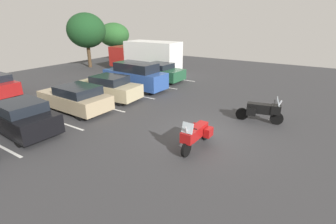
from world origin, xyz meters
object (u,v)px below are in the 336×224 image
box_truck (146,56)px  car_champagne (108,88)px  motorcycle_second (262,110)px  car_black (20,117)px  motorcycle_touring (196,134)px  car_tan (75,98)px  car_green (158,72)px  car_blue (135,76)px

box_truck → car_champagne: bearing=-157.8°
motorcycle_second → car_champagne: car_champagne is taller
car_black → motorcycle_touring: bearing=-68.6°
car_tan → car_champagne: size_ratio=0.99×
motorcycle_touring → box_truck: box_truck is taller
car_black → box_truck: (14.32, 3.78, 0.81)m
car_black → box_truck: size_ratio=0.60×
motorcycle_touring → motorcycle_second: motorcycle_second is taller
car_black → car_tan: car_black is taller
car_green → box_truck: size_ratio=0.61×
car_blue → motorcycle_second: bearing=-99.2°
motorcycle_touring → car_blue: 9.65m
car_champagne → car_green: size_ratio=1.01×
motorcycle_second → box_truck: 14.69m
car_black → motorcycle_second: bearing=-51.8°
motorcycle_second → car_black: size_ratio=0.52×
motorcycle_touring → box_truck: 16.02m
car_tan → car_champagne: bearing=0.1°
car_black → car_blue: car_blue is taller
box_truck → car_blue: bearing=-149.5°
motorcycle_touring → car_champagne: car_champagne is taller
box_truck → car_green: bearing=-128.7°
car_green → box_truck: (2.63, 3.28, 0.82)m
car_black → car_champagne: 5.77m
car_tan → box_truck: size_ratio=0.61×
car_green → box_truck: bearing=51.3°
motorcycle_touring → car_tan: 7.70m
motorcycle_touring → car_champagne: bearing=69.6°
car_black → car_champagne: (5.76, 0.29, 0.01)m
motorcycle_touring → car_tan: bearing=87.6°
motorcycle_touring → car_green: bearing=42.0°
car_champagne → car_tan: bearing=-179.9°
car_champagne → car_green: bearing=2.1°
car_tan → car_champagne: car_champagne is taller
motorcycle_touring → car_green: size_ratio=0.52×
car_blue → car_green: 3.13m
car_champagne → box_truck: bearing=22.2°
car_black → car_champagne: car_champagne is taller
motorcycle_touring → car_green: 11.83m
car_blue → box_truck: size_ratio=0.68×
motorcycle_second → box_truck: box_truck is taller
car_black → car_tan: bearing=5.0°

